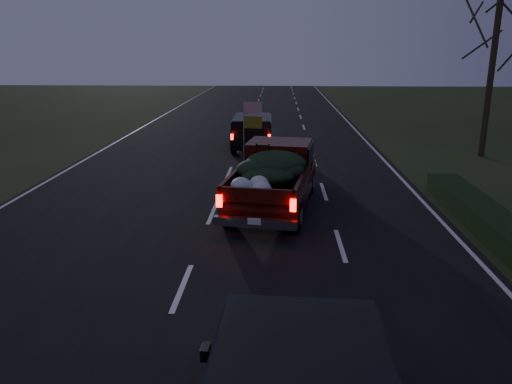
# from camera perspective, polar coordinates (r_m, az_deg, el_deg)

# --- Properties ---
(ground) EXTENTS (120.00, 120.00, 0.00)m
(ground) POSITION_cam_1_polar(r_m,az_deg,el_deg) (10.78, -8.43, -10.80)
(ground) COLOR black
(ground) RESTS_ON ground
(road_asphalt) EXTENTS (14.00, 120.00, 0.02)m
(road_asphalt) POSITION_cam_1_polar(r_m,az_deg,el_deg) (10.78, -8.43, -10.76)
(road_asphalt) COLOR black
(road_asphalt) RESTS_ON ground
(hedge_row) EXTENTS (1.00, 10.00, 0.60)m
(hedge_row) POSITION_cam_1_polar(r_m,az_deg,el_deg) (14.45, 26.24, -3.98)
(hedge_row) COLOR black
(hedge_row) RESTS_ON ground
(bare_tree_far) EXTENTS (3.60, 3.60, 7.00)m
(bare_tree_far) POSITION_cam_1_polar(r_m,az_deg,el_deg) (25.29, 25.68, 15.41)
(bare_tree_far) COLOR black
(bare_tree_far) RESTS_ON ground
(pickup_truck) EXTENTS (2.95, 5.86, 2.94)m
(pickup_truck) POSITION_cam_1_polar(r_m,az_deg,el_deg) (15.57, 2.10, 2.13)
(pickup_truck) COLOR #3E0D08
(pickup_truck) RESTS_ON ground
(lead_suv) EXTENTS (1.98, 4.61, 1.32)m
(lead_suv) POSITION_cam_1_polar(r_m,az_deg,el_deg) (25.10, -0.43, 7.22)
(lead_suv) COLOR black
(lead_suv) RESTS_ON ground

